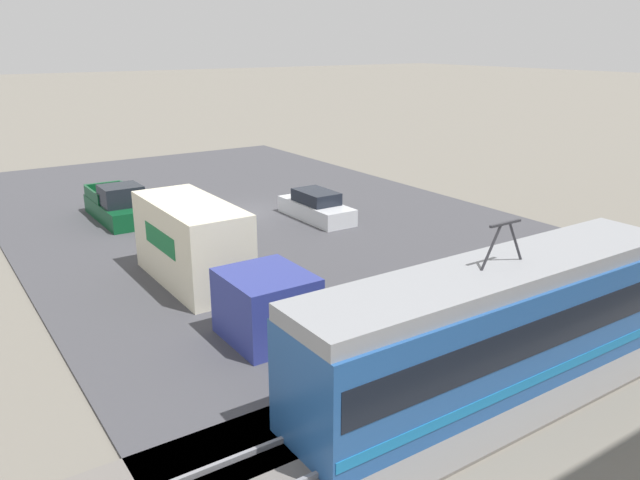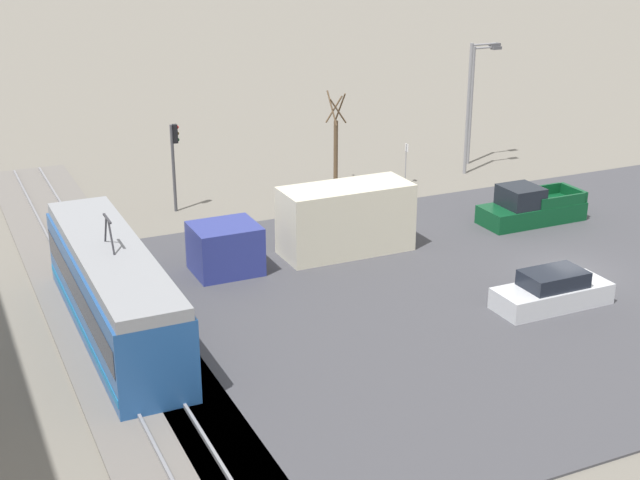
{
  "view_description": "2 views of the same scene",
  "coord_description": "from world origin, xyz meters",
  "views": [
    {
      "loc": [
        14.48,
        28.84,
        8.88
      ],
      "look_at": [
        2.11,
        10.39,
        1.72
      ],
      "focal_mm": 35.0,
      "sensor_mm": 36.0,
      "label": 1
    },
    {
      "loc": [
        -27.58,
        24.59,
        14.62
      ],
      "look_at": [
        1.66,
        11.04,
        2.64
      ],
      "focal_mm": 50.0,
      "sensor_mm": 36.0,
      "label": 2
    }
  ],
  "objects": [
    {
      "name": "street_lamp_near_crossing",
      "position": [
        14.8,
        -4.68,
        4.42
      ],
      "size": [
        0.36,
        1.95,
        7.6
      ],
      "color": "gray",
      "rests_on": "ground"
    },
    {
      "name": "street_lamp_mid_block",
      "position": [
        16.55,
        -6.07,
        4.16
      ],
      "size": [
        0.36,
        1.95,
        7.1
      ],
      "color": "gray",
      "rests_on": "ground"
    },
    {
      "name": "road_surface",
      "position": [
        0.0,
        0.0,
        0.04
      ],
      "size": [
        23.31,
        37.92,
        0.08
      ],
      "color": "#424247",
      "rests_on": "ground"
    },
    {
      "name": "traffic_light_pole",
      "position": [
        15.16,
        12.91,
        2.98
      ],
      "size": [
        0.28,
        0.47,
        4.54
      ],
      "color": "#47474C",
      "rests_on": "ground"
    },
    {
      "name": "box_truck",
      "position": [
        6.11,
        9.09,
        1.51
      ],
      "size": [
        2.45,
        10.04,
        3.09
      ],
      "color": "navy",
      "rests_on": "ground"
    },
    {
      "name": "rail_bed",
      "position": [
        0.0,
        18.97,
        0.05
      ],
      "size": [
        52.89,
        4.4,
        0.22
      ],
      "color": "slate",
      "rests_on": "ground"
    },
    {
      "name": "pickup_truck",
      "position": [
        5.91,
        -2.36,
        0.8
      ],
      "size": [
        2.07,
        5.28,
        1.91
      ],
      "color": "#0C4723",
      "rests_on": "ground"
    },
    {
      "name": "no_parking_sign",
      "position": [
        14.3,
        -0.14,
        1.44
      ],
      "size": [
        0.32,
        0.08,
        2.36
      ],
      "color": "gray",
      "rests_on": "ground"
    },
    {
      "name": "light_rail_tram",
      "position": [
        2.26,
        18.97,
        1.68
      ],
      "size": [
        12.32,
        2.63,
        4.43
      ],
      "color": "#235193",
      "rests_on": "ground"
    },
    {
      "name": "sedan_car_0",
      "position": [
        -2.58,
        3.04,
        0.68
      ],
      "size": [
        1.79,
        4.72,
        1.46
      ],
      "color": "silver",
      "rests_on": "ground"
    },
    {
      "name": "ground_plane",
      "position": [
        0.0,
        0.0,
        0.0
      ],
      "size": [
        320.0,
        320.0,
        0.0
      ],
      "primitive_type": "plane",
      "color": "slate"
    },
    {
      "name": "street_tree",
      "position": [
        15.6,
        3.62,
        2.44
      ],
      "size": [
        1.26,
        1.05,
        5.36
      ],
      "color": "brown",
      "rests_on": "ground"
    }
  ]
}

